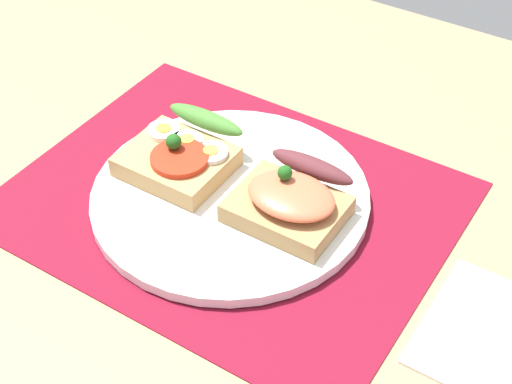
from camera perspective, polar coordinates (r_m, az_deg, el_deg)
name	(u,v)px	position (r cm, az deg, el deg)	size (l,w,h in cm)	color
ground_plane	(231,215)	(77.70, -1.87, -1.68)	(120.00, 90.00, 3.20)	tan
placemat	(230,202)	(76.50, -1.90, -0.73)	(41.99, 33.29, 0.30)	maroon
plate	(230,197)	(76.03, -1.91, -0.34)	(27.38, 27.38, 1.11)	white
sandwich_egg_tomato	(183,152)	(78.24, -5.38, 2.94)	(10.26, 10.25, 4.33)	tan
sandwich_salmon	(292,198)	(72.27, 2.70, -0.46)	(10.37, 9.50, 5.24)	tan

